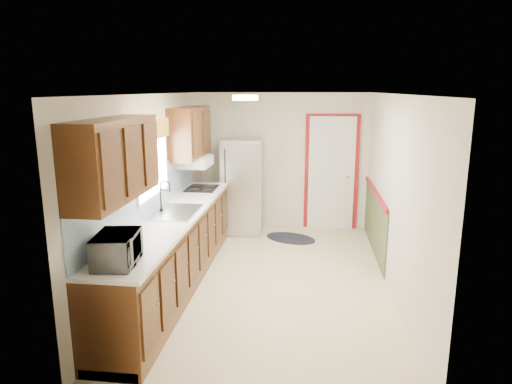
# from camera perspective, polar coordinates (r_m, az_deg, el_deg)

# --- Properties ---
(room_shell) EXTENTS (3.20, 5.20, 2.52)m
(room_shell) POSITION_cam_1_polar(r_m,az_deg,el_deg) (5.74, 1.96, 0.08)
(room_shell) COLOR beige
(room_shell) RESTS_ON ground
(kitchen_run) EXTENTS (0.63, 4.00, 2.20)m
(kitchen_run) POSITION_cam_1_polar(r_m,az_deg,el_deg) (5.80, -10.61, -3.99)
(kitchen_run) COLOR #3D200D
(kitchen_run) RESTS_ON ground
(back_wall_trim) EXTENTS (1.12, 2.30, 2.08)m
(back_wall_trim) POSITION_cam_1_polar(r_m,az_deg,el_deg) (7.96, 10.46, 1.18)
(back_wall_trim) COLOR maroon
(back_wall_trim) RESTS_ON ground
(ceiling_fixture) EXTENTS (0.30, 0.30, 0.06)m
(ceiling_fixture) POSITION_cam_1_polar(r_m,az_deg,el_deg) (5.44, -1.35, 11.71)
(ceiling_fixture) COLOR #FFD88C
(ceiling_fixture) RESTS_ON room_shell
(microwave) EXTENTS (0.35, 0.54, 0.34)m
(microwave) POSITION_cam_1_polar(r_m,az_deg,el_deg) (4.22, -17.03, -6.45)
(microwave) COLOR white
(microwave) RESTS_ON kitchen_run
(refrigerator) EXTENTS (0.72, 0.71, 1.63)m
(refrigerator) POSITION_cam_1_polar(r_m,az_deg,el_deg) (7.89, -1.75, 0.75)
(refrigerator) COLOR #B7B7BC
(refrigerator) RESTS_ON ground
(rug) EXTENTS (1.03, 0.88, 0.01)m
(rug) POSITION_cam_1_polar(r_m,az_deg,el_deg) (7.73, 4.37, -5.78)
(rug) COLOR black
(rug) RESTS_ON ground
(cooktop) EXTENTS (0.46, 0.55, 0.02)m
(cooktop) POSITION_cam_1_polar(r_m,az_deg,el_deg) (7.14, -6.77, 0.47)
(cooktop) COLOR black
(cooktop) RESTS_ON kitchen_run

